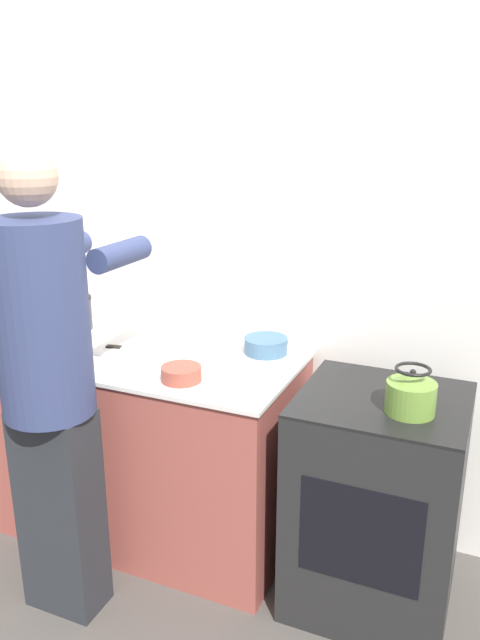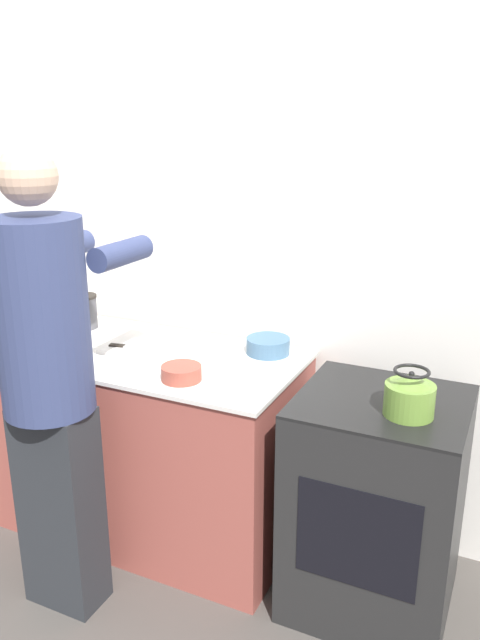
% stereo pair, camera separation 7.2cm
% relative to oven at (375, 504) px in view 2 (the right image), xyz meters
% --- Properties ---
extents(ground_plane, '(12.00, 12.00, 0.00)m').
position_rel_oven_xyz_m(ground_plane, '(-0.93, -0.29, -0.45)').
color(ground_plane, '#4C4742').
extents(wall_back, '(8.00, 0.05, 2.60)m').
position_rel_oven_xyz_m(wall_back, '(-0.93, 0.46, 0.85)').
color(wall_back, white).
rests_on(wall_back, ground_plane).
extents(counter, '(1.81, 0.71, 0.89)m').
position_rel_oven_xyz_m(counter, '(-1.29, 0.05, -0.00)').
color(counter, '#9E4C42').
rests_on(counter, ground_plane).
extents(oven, '(0.62, 0.58, 0.90)m').
position_rel_oven_xyz_m(oven, '(0.00, 0.00, 0.00)').
color(oven, black).
rests_on(oven, ground_plane).
extents(person, '(0.38, 0.62, 1.80)m').
position_rel_oven_xyz_m(person, '(-1.12, -0.50, 0.53)').
color(person, '#282B2F').
rests_on(person, ground_plane).
extents(cutting_board, '(0.32, 0.21, 0.02)m').
position_rel_oven_xyz_m(cutting_board, '(-1.10, 0.04, 0.45)').
color(cutting_board, silver).
rests_on(cutting_board, counter).
extents(knife, '(0.19, 0.07, 0.01)m').
position_rel_oven_xyz_m(knife, '(-1.15, 0.03, 0.47)').
color(knife, silver).
rests_on(knife, cutting_board).
extents(kettle, '(0.17, 0.17, 0.17)m').
position_rel_oven_xyz_m(kettle, '(0.11, -0.09, 0.52)').
color(kettle, olive).
rests_on(kettle, oven).
extents(bowl_prep, '(0.16, 0.16, 0.06)m').
position_rel_oven_xyz_m(bowl_prep, '(-0.77, -0.15, 0.48)').
color(bowl_prep, '#9E4738').
rests_on(bowl_prep, counter).
extents(bowl_mixing, '(0.19, 0.19, 0.07)m').
position_rel_oven_xyz_m(bowl_mixing, '(-0.58, 0.27, 0.48)').
color(bowl_mixing, '#426684').
rests_on(bowl_mixing, counter).
extents(canister_jar, '(0.14, 0.14, 0.17)m').
position_rel_oven_xyz_m(canister_jar, '(-1.54, 0.22, 0.53)').
color(canister_jar, '#4C4C51').
rests_on(canister_jar, counter).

